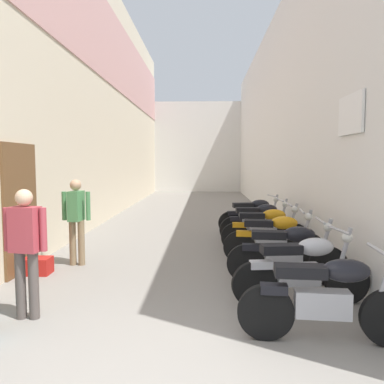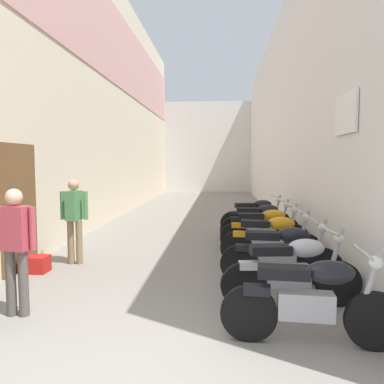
{
  "view_description": "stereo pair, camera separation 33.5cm",
  "coord_description": "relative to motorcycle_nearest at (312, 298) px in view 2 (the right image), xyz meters",
  "views": [
    {
      "loc": [
        0.46,
        -2.76,
        1.89
      ],
      "look_at": [
        0.17,
        5.6,
        1.21
      ],
      "focal_mm": 34.9,
      "sensor_mm": 36.0,
      "label": 1
    },
    {
      "loc": [
        0.79,
        -2.74,
        1.89
      ],
      "look_at": [
        0.17,
        5.6,
        1.21
      ],
      "focal_mm": 34.9,
      "sensor_mm": 36.0,
      "label": 2
    }
  ],
  "objects": [
    {
      "name": "building_far_end",
      "position": [
        -1.74,
        20.57,
        2.3
      ],
      "size": [
        8.36,
        2.0,
        5.6
      ],
      "primitive_type": "cube",
      "color": "silver",
      "rests_on": "ground"
    },
    {
      "name": "motorcycle_fourth",
      "position": [
        -0.0,
        3.0,
        0.0
      ],
      "size": [
        1.85,
        0.58,
        1.04
      ],
      "color": "black",
      "rests_on": "ground"
    },
    {
      "name": "pedestrian_mid_alley",
      "position": [
        -3.61,
        2.84,
        0.42
      ],
      "size": [
        0.52,
        0.36,
        1.57
      ],
      "color": "#8C7251",
      "rests_on": "ground"
    },
    {
      "name": "motorcycle_sixth",
      "position": [
        0.0,
        4.88,
        0.0
      ],
      "size": [
        1.85,
        0.58,
        1.04
      ],
      "color": "black",
      "rests_on": "ground"
    },
    {
      "name": "motorcycle_third",
      "position": [
        -0.0,
        1.91,
        0.0
      ],
      "size": [
        1.85,
        0.58,
        1.04
      ],
      "color": "black",
      "rests_on": "ground"
    },
    {
      "name": "motorcycle_seventh",
      "position": [
        -0.0,
        5.91,
        0.0
      ],
      "size": [
        1.84,
        0.58,
        1.04
      ],
      "color": "black",
      "rests_on": "ground"
    },
    {
      "name": "motorcycle_nearest",
      "position": [
        0.0,
        0.0,
        0.0
      ],
      "size": [
        1.85,
        0.58,
        1.04
      ],
      "color": "black",
      "rests_on": "ground"
    },
    {
      "name": "plastic_crate",
      "position": [
        -4.1,
        2.26,
        -0.36
      ],
      "size": [
        0.44,
        0.32,
        0.28
      ],
      "primitive_type": "cube",
      "color": "red",
      "rests_on": "ground"
    },
    {
      "name": "ground_plane",
      "position": [
        -1.74,
        7.26,
        -0.5
      ],
      "size": [
        36.62,
        36.62,
        0.0
      ],
      "primitive_type": "plane",
      "color": "gray"
    },
    {
      "name": "pedestrian_by_doorway",
      "position": [
        -3.41,
        0.5,
        0.42
      ],
      "size": [
        0.52,
        0.25,
        1.57
      ],
      "color": "#564C47",
      "rests_on": "ground"
    },
    {
      "name": "building_left",
      "position": [
        -4.61,
        9.23,
        3.51
      ],
      "size": [
        0.45,
        20.62,
        7.93
      ],
      "color": "beige",
      "rests_on": "ground"
    },
    {
      "name": "building_right",
      "position": [
        1.14,
        9.26,
        2.8
      ],
      "size": [
        0.45,
        20.62,
        6.61
      ],
      "color": "silver",
      "rests_on": "ground"
    },
    {
      "name": "motorcycle_fifth",
      "position": [
        0.0,
        3.98,
        0.0
      ],
      "size": [
        1.85,
        0.58,
        1.04
      ],
      "color": "black",
      "rests_on": "ground"
    },
    {
      "name": "motorcycle_second",
      "position": [
        -0.0,
        1.03,
        0.0
      ],
      "size": [
        1.85,
        0.58,
        1.04
      ],
      "color": "black",
      "rests_on": "ground"
    }
  ]
}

